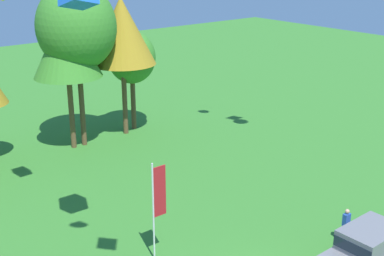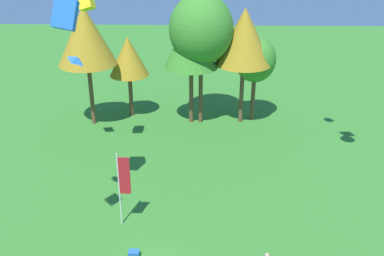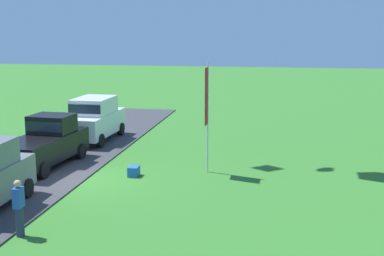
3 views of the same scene
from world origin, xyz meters
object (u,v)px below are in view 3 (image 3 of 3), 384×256
at_px(flag_banner, 207,103).
at_px(person_beside_suv, 19,208).
at_px(car_suv_by_flagpole, 94,117).
at_px(cooler_box, 134,171).
at_px(car_pickup_far_end, 46,142).

bearing_deg(flag_banner, person_beside_suv, -29.98).
bearing_deg(car_suv_by_flagpole, cooler_box, 32.33).
relative_size(car_suv_by_flagpole, car_pickup_far_end, 0.91).
xyz_separation_m(car_suv_by_flagpole, person_beside_suv, (12.84, 2.36, -0.42)).
bearing_deg(car_suv_by_flagpole, person_beside_suv, 10.42).
bearing_deg(cooler_box, car_pickup_far_end, -100.85).
relative_size(person_beside_suv, flag_banner, 0.37).
bearing_deg(cooler_box, flag_banner, 107.54).
distance_m(car_pickup_far_end, person_beside_suv, 7.96).
height_order(car_suv_by_flagpole, cooler_box, car_suv_by_flagpole).
xyz_separation_m(flag_banner, cooler_box, (0.91, -2.88, -2.75)).
height_order(car_pickup_far_end, person_beside_suv, car_pickup_far_end).
xyz_separation_m(car_pickup_far_end, cooler_box, (0.79, 4.15, -0.91)).
height_order(person_beside_suv, flag_banner, flag_banner).
bearing_deg(flag_banner, car_pickup_far_end, -89.07).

